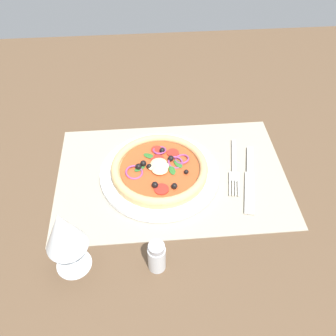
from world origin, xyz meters
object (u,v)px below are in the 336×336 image
at_px(fork, 234,169).
at_px(pepper_shaker, 157,257).
at_px(pizza, 159,167).
at_px(knife, 250,179).
at_px(wine_glass, 63,233).
at_px(plate, 159,172).

relative_size(fork, pepper_shaker, 2.68).
distance_m(pizza, pepper_shaker, 0.23).
xyz_separation_m(knife, pepper_shaker, (0.22, 0.19, 0.03)).
height_order(fork, knife, knife).
xyz_separation_m(pizza, wine_glass, (0.17, 0.21, 0.07)).
distance_m(plate, wine_glass, 0.29).
height_order(wine_glass, pepper_shaker, wine_glass).
bearing_deg(knife, fork, -124.59).
bearing_deg(wine_glass, plate, -128.97).
distance_m(plate, pepper_shaker, 0.23).
xyz_separation_m(plate, pepper_shaker, (0.02, 0.23, 0.02)).
xyz_separation_m(plate, wine_glass, (0.17, 0.21, 0.09)).
distance_m(fork, wine_glass, 0.41).
bearing_deg(plate, fork, 179.54).
height_order(pizza, knife, pizza).
xyz_separation_m(pizza, pepper_shaker, (0.02, 0.23, 0.01)).
height_order(plate, knife, plate).
xyz_separation_m(plate, pizza, (-0.00, 0.00, 0.02)).
xyz_separation_m(pizza, fork, (-0.17, 0.00, -0.02)).
bearing_deg(plate, pizza, 116.50).
xyz_separation_m(pizza, knife, (-0.20, 0.03, -0.02)).
bearing_deg(pizza, plate, -63.50).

